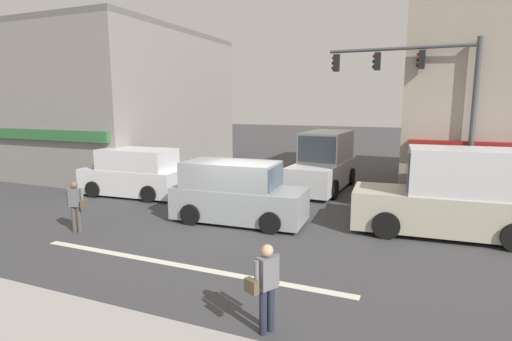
{
  "coord_description": "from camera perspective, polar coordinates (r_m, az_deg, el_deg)",
  "views": [
    {
      "loc": [
        5.5,
        -11.69,
        4.12
      ],
      "look_at": [
        -0.2,
        2.0,
        1.6
      ],
      "focal_mm": 28.0,
      "sensor_mm": 36.0,
      "label": 1
    }
  ],
  "objects": [
    {
      "name": "ground_plane",
      "position": [
        13.56,
        -2.5,
        -8.05
      ],
      "size": [
        120.0,
        120.0,
        0.0
      ],
      "primitive_type": "plane",
      "color": "#3D3D3F"
    },
    {
      "name": "lane_marking_stripe",
      "position": [
        10.68,
        -10.69,
        -13.18
      ],
      "size": [
        9.0,
        0.24,
        0.01
      ],
      "primitive_type": "cube",
      "color": "silver",
      "rests_on": "ground"
    },
    {
      "name": "building_left_block",
      "position": [
        26.8,
        -19.51,
        9.13
      ],
      "size": [
        10.47,
        12.19,
        8.28
      ],
      "color": "gray",
      "rests_on": "ground"
    },
    {
      "name": "street_tree",
      "position": [
        19.28,
        26.67,
        8.22
      ],
      "size": [
        3.91,
        3.91,
        5.95
      ],
      "color": "#4C3823",
      "rests_on": "ground"
    },
    {
      "name": "utility_pole_near_left",
      "position": [
        21.64,
        -18.53,
        9.0
      ],
      "size": [
        1.4,
        0.22,
        7.83
      ],
      "color": "brown",
      "rests_on": "ground"
    },
    {
      "name": "traffic_light_mast",
      "position": [
        14.89,
        23.76,
        9.54
      ],
      "size": [
        4.89,
        0.28,
        6.2
      ],
      "color": "#47474C",
      "rests_on": "ground"
    },
    {
      "name": "box_truck_waiting_far",
      "position": [
        13.84,
        26.38,
        -3.33
      ],
      "size": [
        5.72,
        2.53,
        2.75
      ],
      "color": "#B7B29E",
      "rests_on": "ground"
    },
    {
      "name": "van_crossing_center",
      "position": [
        13.94,
        -2.78,
        -3.27
      ],
      "size": [
        4.69,
        2.22,
        2.11
      ],
      "color": "#999EA3",
      "rests_on": "ground"
    },
    {
      "name": "box_truck_crossing_leftbound",
      "position": [
        19.55,
        9.73,
        1.07
      ],
      "size": [
        2.44,
        5.69,
        2.75
      ],
      "color": "silver",
      "rests_on": "ground"
    },
    {
      "name": "van_parked_curbside",
      "position": [
        18.63,
        -17.0,
        -0.4
      ],
      "size": [
        4.71,
        2.27,
        2.11
      ],
      "color": "silver",
      "rests_on": "ground"
    },
    {
      "name": "pedestrian_foreground_with_bag",
      "position": [
        7.36,
        1.42,
        -15.82
      ],
      "size": [
        0.52,
        0.64,
        1.67
      ],
      "color": "#232838",
      "rests_on": "ground"
    },
    {
      "name": "pedestrian_mid_crossing",
      "position": [
        13.99,
        -24.31,
        -4.32
      ],
      "size": [
        0.69,
        0.35,
        1.67
      ],
      "color": "#4C4742",
      "rests_on": "ground"
    }
  ]
}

